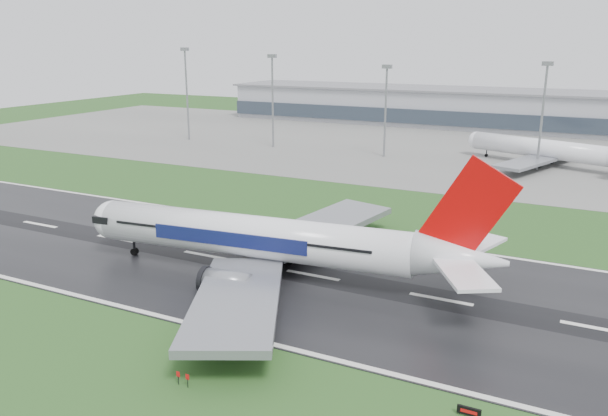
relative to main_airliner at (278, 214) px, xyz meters
The scene contains 11 objects.
ground 11.26m from the main_airliner, 25.63° to the left, with size 520.00×520.00×0.00m, color #20471A.
runway 11.22m from the main_airliner, 25.63° to the left, with size 400.00×45.00×0.10m, color black.
apron 127.74m from the main_airliner, 87.87° to the left, with size 400.00×130.00×0.08m, color slate.
terminal 187.35m from the main_airliner, 88.55° to the left, with size 240.00×36.00×15.00m, color #9698A1.
main_airliner is the anchor object (origin of this frame).
parked_airliner 113.63m from the main_airliner, 75.36° to the left, with size 53.21×49.54×15.60m, color white, non-canonical shape.
runway_sign 42.15m from the main_airliner, 34.76° to the right, with size 2.30×0.26×1.04m, color black, non-canonical shape.
floodmast_0 139.10m from the main_airliner, 132.61° to the left, with size 0.64×0.64×32.02m, color gray.
floodmast_1 117.83m from the main_airliner, 119.69° to the left, with size 0.64×0.64×29.99m, color gray.
floodmast_2 103.93m from the main_airliner, 100.07° to the left, with size 0.64×0.64×27.24m, color gray.
floodmast_3 105.96m from the main_airliner, 75.02° to the left, with size 0.64×0.64×28.79m, color gray.
Camera 1 is at (36.89, -77.36, 34.84)m, focal length 35.07 mm.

